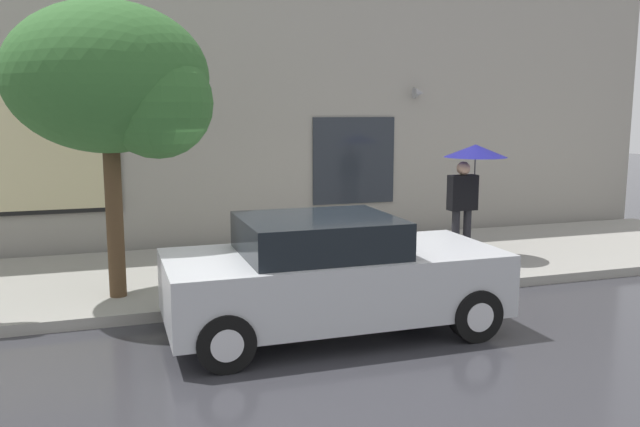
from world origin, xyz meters
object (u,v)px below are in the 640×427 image
Objects in this scene: pedestrian_with_umbrella at (472,167)px; street_tree at (118,84)px; fire_hydrant at (334,256)px; parked_car at (331,275)px.

pedestrian_with_umbrella is 6.01m from street_tree.
pedestrian_with_umbrella is (2.70, 0.52, 1.28)m from fire_hydrant.
street_tree reaches higher than fire_hydrant.
street_tree is (-3.12, -0.11, 2.60)m from fire_hydrant.
parked_car is 2.05× the size of pedestrian_with_umbrella.
street_tree is at bearing -177.91° from fire_hydrant.
pedestrian_with_umbrella is at bearing 6.24° from street_tree.
parked_car is 5.84× the size of fire_hydrant.
street_tree is at bearing 141.62° from parked_car.
fire_hydrant is 0.35× the size of pedestrian_with_umbrella.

